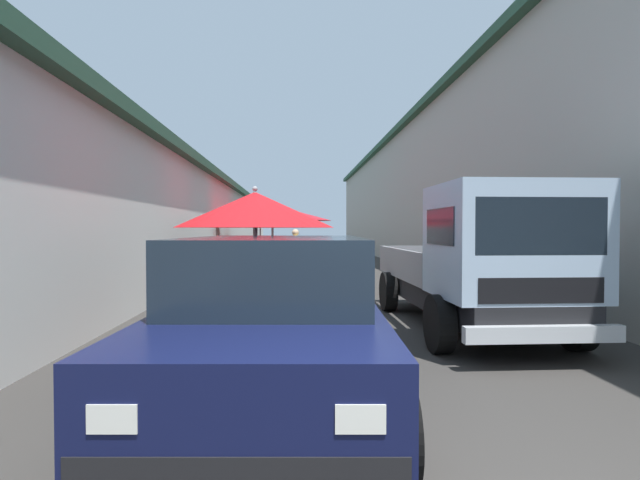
{
  "coord_description": "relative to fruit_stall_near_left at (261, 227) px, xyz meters",
  "views": [
    {
      "loc": [
        -1.82,
        0.86,
        1.53
      ],
      "look_at": [
        7.12,
        0.4,
        1.32
      ],
      "focal_mm": 27.09,
      "sensor_mm": 36.0,
      "label": 1
    }
  ],
  "objects": [
    {
      "name": "delivery_truck",
      "position": [
        -13.56,
        -4.03,
        -0.56
      ],
      "size": [
        4.94,
        2.01,
        2.08
      ],
      "color": "black",
      "rests_on": "ground"
    },
    {
      "name": "fruit_stall_far_left",
      "position": [
        -2.52,
        -0.03,
        0.14
      ],
      "size": [
        2.87,
        2.87,
        2.2
      ],
      "color": "#9E9EA3",
      "rests_on": "ground"
    },
    {
      "name": "fruit_stall_near_left",
      "position": [
        0.0,
        0.0,
        0.0
      ],
      "size": [
        2.22,
        2.22,
        2.1
      ],
      "color": "#9E9EA3",
      "rests_on": "ground"
    },
    {
      "name": "vendor_by_crates",
      "position": [
        -5.89,
        -1.41,
        -0.73
      ],
      "size": [
        0.57,
        0.36,
        1.52
      ],
      "color": "navy",
      "rests_on": "ground"
    },
    {
      "name": "parked_scooter",
      "position": [
        -6.77,
        0.2,
        -1.15
      ],
      "size": [
        1.69,
        0.34,
        1.14
      ],
      "color": "black",
      "rests_on": "ground"
    },
    {
      "name": "plastic_stool",
      "position": [
        -13.26,
        0.27,
        -1.27
      ],
      "size": [
        0.3,
        0.3,
        0.43
      ],
      "color": "red",
      "rests_on": "ground"
    },
    {
      "name": "ground",
      "position": [
        -4.75,
        -2.26,
        -1.6
      ],
      "size": [
        90.0,
        90.0,
        0.0
      ],
      "primitive_type": "plane",
      "color": "#33302D"
    },
    {
      "name": "building_right_concrete",
      "position": [
        -2.5,
        -9.4,
        1.38
      ],
      "size": [
        49.8,
        7.5,
        5.94
      ],
      "color": "#A39E93",
      "rests_on": "ground"
    },
    {
      "name": "building_left_whitewash",
      "position": [
        -2.5,
        4.89,
        0.18
      ],
      "size": [
        49.8,
        7.5,
        3.54
      ],
      "color": "silver",
      "rests_on": "ground"
    },
    {
      "name": "hatchback_car",
      "position": [
        -15.82,
        -1.22,
        -0.86
      ],
      "size": [
        3.99,
        2.09,
        1.45
      ],
      "color": "#0F1438",
      "rests_on": "ground"
    },
    {
      "name": "fruit_stall_near_right",
      "position": [
        -13.61,
        -0.88,
        -0.11
      ],
      "size": [
        2.1,
        2.1,
        2.09
      ],
      "color": "#9E9EA3",
      "rests_on": "ground"
    },
    {
      "name": "fruit_stall_mid_lane",
      "position": [
        -8.37,
        -0.83,
        0.07
      ],
      "size": [
        2.86,
        2.86,
        2.19
      ],
      "color": "#9E9EA3",
      "rests_on": "ground"
    }
  ]
}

